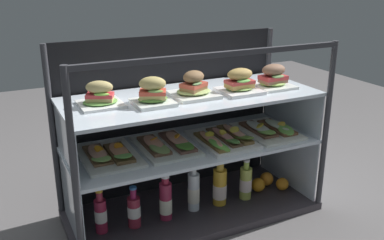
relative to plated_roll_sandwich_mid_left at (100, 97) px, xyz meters
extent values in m
cube|color=#5A5757|center=(0.43, -0.03, -0.69)|extent=(6.00, 6.00, 0.02)
cube|color=#342F35|center=(0.43, -0.03, -0.66)|extent=(1.27, 0.54, 0.04)
cylinder|color=#333338|center=(-0.19, -0.29, -0.23)|extent=(0.03, 0.03, 0.90)
cylinder|color=#333338|center=(1.06, -0.29, -0.23)|extent=(0.03, 0.03, 0.90)
cylinder|color=#333338|center=(-0.19, 0.22, -0.23)|extent=(0.03, 0.03, 0.90)
cylinder|color=#333338|center=(1.06, 0.22, -0.23)|extent=(0.03, 0.03, 0.90)
cube|color=#333338|center=(0.43, -0.29, 0.20)|extent=(1.24, 0.02, 0.02)
cube|color=black|center=(0.43, 0.24, -0.21)|extent=(1.22, 0.01, 0.85)
cube|color=silver|center=(-0.17, -0.03, -0.47)|extent=(0.01, 0.48, 0.34)
cube|color=silver|center=(1.04, -0.03, -0.47)|extent=(0.01, 0.48, 0.34)
cube|color=silver|center=(0.43, -0.03, -0.30)|extent=(1.23, 0.50, 0.02)
cube|color=silver|center=(-0.17, -0.03, -0.17)|extent=(0.01, 0.48, 0.23)
cube|color=silver|center=(1.04, -0.03, -0.17)|extent=(0.01, 0.48, 0.23)
cube|color=silver|center=(0.43, -0.03, -0.05)|extent=(1.23, 0.50, 0.02)
cube|color=white|center=(0.00, 0.00, -0.03)|extent=(0.19, 0.19, 0.01)
ellipsoid|color=#609D44|center=(0.00, 0.00, -0.02)|extent=(0.15, 0.13, 0.01)
cube|color=#D3BB72|center=(0.00, 0.00, -0.01)|extent=(0.13, 0.11, 0.02)
cube|color=#D0383D|center=(0.00, 0.00, 0.01)|extent=(0.14, 0.11, 0.02)
ellipsoid|color=#86CB48|center=(0.00, -0.03, 0.02)|extent=(0.07, 0.05, 0.02)
ellipsoid|color=tan|center=(0.00, 0.00, 0.04)|extent=(0.14, 0.11, 0.06)
cube|color=white|center=(0.21, -0.09, -0.03)|extent=(0.17, 0.17, 0.02)
ellipsoid|color=#558C37|center=(0.21, -0.09, -0.01)|extent=(0.13, 0.11, 0.02)
cube|color=tan|center=(0.21, -0.09, 0.00)|extent=(0.14, 0.12, 0.02)
cube|color=#D24A37|center=(0.21, -0.09, 0.02)|extent=(0.14, 0.12, 0.02)
ellipsoid|color=#75A14C|center=(0.21, -0.12, 0.03)|extent=(0.07, 0.05, 0.01)
ellipsoid|color=tan|center=(0.21, -0.09, 0.06)|extent=(0.14, 0.12, 0.06)
cube|color=white|center=(0.43, -0.05, -0.03)|extent=(0.20, 0.20, 0.02)
ellipsoid|color=#A2BB67|center=(0.43, -0.05, -0.01)|extent=(0.16, 0.14, 0.02)
cube|color=olive|center=(0.43, -0.05, 0.00)|extent=(0.14, 0.13, 0.02)
cube|color=#C04C39|center=(0.43, -0.05, 0.02)|extent=(0.14, 0.13, 0.02)
ellipsoid|color=#5D824C|center=(0.43, -0.09, 0.03)|extent=(0.07, 0.06, 0.01)
ellipsoid|color=brown|center=(0.43, -0.05, 0.05)|extent=(0.14, 0.13, 0.06)
cube|color=white|center=(0.67, -0.08, -0.03)|extent=(0.19, 0.19, 0.02)
ellipsoid|color=#729B4B|center=(0.67, -0.08, -0.02)|extent=(0.14, 0.12, 0.01)
cube|color=tan|center=(0.67, -0.08, 0.00)|extent=(0.13, 0.08, 0.02)
cube|color=#CA403D|center=(0.67, -0.08, 0.01)|extent=(0.13, 0.09, 0.02)
ellipsoid|color=#6BB64D|center=(0.67, -0.12, 0.03)|extent=(0.08, 0.03, 0.02)
ellipsoid|color=#A98847|center=(0.67, -0.08, 0.05)|extent=(0.13, 0.09, 0.06)
cube|color=white|center=(0.87, -0.07, -0.03)|extent=(0.19, 0.19, 0.01)
ellipsoid|color=#A4D061|center=(0.87, -0.07, -0.02)|extent=(0.14, 0.12, 0.02)
cube|color=#966B51|center=(0.87, -0.07, -0.01)|extent=(0.13, 0.09, 0.02)
cube|color=#C3393B|center=(0.87, -0.07, 0.01)|extent=(0.13, 0.10, 0.02)
ellipsoid|color=#658A4A|center=(0.87, -0.11, 0.02)|extent=(0.08, 0.04, 0.02)
ellipsoid|color=brown|center=(0.87, -0.07, 0.05)|extent=(0.14, 0.10, 0.06)
cube|color=white|center=(0.02, -0.01, -0.28)|extent=(0.25, 0.36, 0.01)
cube|color=brown|center=(-0.03, 0.00, -0.27)|extent=(0.09, 0.24, 0.01)
ellipsoid|color=#9DD468|center=(-0.03, -0.07, -0.26)|extent=(0.10, 0.13, 0.04)
ellipsoid|color=#E8A98A|center=(-0.03, 0.00, -0.26)|extent=(0.07, 0.19, 0.02)
cylinder|color=orange|center=(-0.02, -0.01, -0.24)|extent=(0.06, 0.06, 0.03)
cube|color=brown|center=(0.06, -0.03, -0.27)|extent=(0.09, 0.24, 0.02)
ellipsoid|color=#7CCB5D|center=(0.06, -0.10, -0.25)|extent=(0.08, 0.12, 0.04)
ellipsoid|color=#F1A678|center=(0.06, -0.03, -0.25)|extent=(0.07, 0.19, 0.02)
cylinder|color=orange|center=(0.07, -0.01, -0.24)|extent=(0.04, 0.04, 0.02)
cube|color=white|center=(0.30, -0.02, -0.28)|extent=(0.25, 0.36, 0.01)
cube|color=brown|center=(0.24, -0.02, -0.27)|extent=(0.09, 0.25, 0.01)
ellipsoid|color=#7E9C54|center=(0.24, -0.09, -0.26)|extent=(0.11, 0.14, 0.03)
ellipsoid|color=#E8A182|center=(0.24, -0.02, -0.25)|extent=(0.07, 0.20, 0.02)
cylinder|color=orange|center=(0.24, 0.00, -0.24)|extent=(0.05, 0.05, 0.02)
cube|color=brown|center=(0.36, -0.02, -0.27)|extent=(0.09, 0.28, 0.01)
ellipsoid|color=#4D8C2F|center=(0.36, -0.11, -0.26)|extent=(0.09, 0.15, 0.03)
ellipsoid|color=#E2A184|center=(0.36, -0.02, -0.25)|extent=(0.07, 0.23, 0.01)
cylinder|color=orange|center=(0.36, -0.01, -0.24)|extent=(0.05, 0.05, 0.03)
cube|color=white|center=(0.58, -0.07, -0.28)|extent=(0.25, 0.36, 0.02)
cube|color=brown|center=(0.50, -0.10, -0.27)|extent=(0.06, 0.27, 0.01)
ellipsoid|color=#68B343|center=(0.50, -0.18, -0.25)|extent=(0.09, 0.15, 0.04)
ellipsoid|color=#EAA37E|center=(0.50, -0.10, -0.25)|extent=(0.05, 0.22, 0.02)
cylinder|color=yellow|center=(0.51, -0.07, -0.24)|extent=(0.06, 0.06, 0.01)
cube|color=brown|center=(0.59, -0.07, -0.27)|extent=(0.06, 0.28, 0.01)
ellipsoid|color=#579142|center=(0.59, -0.15, -0.26)|extent=(0.06, 0.14, 0.04)
ellipsoid|color=#E39586|center=(0.59, -0.07, -0.25)|extent=(0.05, 0.22, 0.02)
cylinder|color=yellow|center=(0.59, -0.07, -0.24)|extent=(0.05, 0.05, 0.02)
cube|color=brown|center=(0.66, -0.07, -0.27)|extent=(0.06, 0.28, 0.01)
ellipsoid|color=olive|center=(0.66, -0.15, -0.25)|extent=(0.08, 0.15, 0.05)
ellipsoid|color=#E5A285|center=(0.66, -0.07, -0.25)|extent=(0.05, 0.22, 0.02)
cylinder|color=yellow|center=(0.65, -0.07, -0.24)|extent=(0.06, 0.06, 0.02)
cube|color=white|center=(0.86, -0.06, -0.28)|extent=(0.25, 0.36, 0.01)
cube|color=brown|center=(0.82, -0.05, -0.27)|extent=(0.09, 0.25, 0.01)
ellipsoid|color=#92CF59|center=(0.82, -0.12, -0.26)|extent=(0.09, 0.13, 0.03)
ellipsoid|color=silver|center=(0.82, -0.05, -0.25)|extent=(0.07, 0.20, 0.02)
cylinder|color=yellow|center=(0.81, -0.07, -0.24)|extent=(0.06, 0.07, 0.03)
cube|color=brown|center=(0.92, -0.07, -0.27)|extent=(0.09, 0.25, 0.01)
ellipsoid|color=#7EC651|center=(0.92, -0.14, -0.26)|extent=(0.11, 0.14, 0.03)
ellipsoid|color=#E0EFC8|center=(0.92, -0.07, -0.25)|extent=(0.07, 0.20, 0.02)
cylinder|color=yellow|center=(0.93, -0.10, -0.24)|extent=(0.05, 0.05, 0.02)
cylinder|color=#9E213F|center=(-0.05, -0.06, -0.56)|extent=(0.06, 0.06, 0.17)
cylinder|color=silver|center=(-0.05, -0.06, -0.56)|extent=(0.06, 0.06, 0.06)
cylinder|color=#9D283C|center=(-0.05, -0.06, -0.45)|extent=(0.03, 0.03, 0.04)
cylinder|color=gold|center=(-0.05, -0.06, -0.42)|extent=(0.03, 0.03, 0.01)
cylinder|color=maroon|center=(0.10, -0.08, -0.57)|extent=(0.06, 0.06, 0.15)
cylinder|color=white|center=(0.10, -0.08, -0.56)|extent=(0.06, 0.06, 0.06)
cylinder|color=#911A49|center=(0.10, -0.08, -0.47)|extent=(0.03, 0.03, 0.05)
cylinder|color=#2D69AF|center=(0.10, -0.08, -0.44)|extent=(0.03, 0.03, 0.01)
cylinder|color=#9C2545|center=(0.27, -0.08, -0.54)|extent=(0.06, 0.06, 0.19)
cylinder|color=#EDE9CE|center=(0.27, -0.08, -0.57)|extent=(0.06, 0.06, 0.08)
cylinder|color=#A3223C|center=(0.27, -0.08, -0.43)|extent=(0.04, 0.04, 0.03)
cylinder|color=silver|center=(0.27, -0.08, -0.41)|extent=(0.04, 0.04, 0.02)
cylinder|color=white|center=(0.43, -0.06, -0.54)|extent=(0.06, 0.06, 0.20)
cylinder|color=white|center=(0.43, -0.06, -0.56)|extent=(0.06, 0.06, 0.08)
cylinder|color=white|center=(0.43, -0.06, -0.42)|extent=(0.03, 0.03, 0.04)
cylinder|color=black|center=(0.43, -0.06, -0.40)|extent=(0.03, 0.03, 0.01)
cylinder|color=gold|center=(0.58, -0.07, -0.54)|extent=(0.07, 0.07, 0.20)
cylinder|color=#F3DCD0|center=(0.58, -0.07, -0.57)|extent=(0.07, 0.07, 0.08)
cylinder|color=gold|center=(0.58, -0.07, -0.42)|extent=(0.04, 0.04, 0.04)
cylinder|color=black|center=(0.58, -0.07, -0.40)|extent=(0.04, 0.04, 0.01)
cylinder|color=#BECA56|center=(0.73, -0.08, -0.55)|extent=(0.06, 0.06, 0.17)
cylinder|color=white|center=(0.73, -0.08, -0.56)|extent=(0.07, 0.07, 0.07)
cylinder|color=#ADCF4C|center=(0.73, -0.08, -0.45)|extent=(0.03, 0.03, 0.04)
cylinder|color=silver|center=(0.73, -0.08, -0.42)|extent=(0.03, 0.03, 0.01)
sphere|color=orange|center=(0.92, -0.01, -0.60)|extent=(0.08, 0.08, 0.08)
sphere|color=orange|center=(0.84, -0.05, -0.60)|extent=(0.08, 0.08, 0.08)
sphere|color=orange|center=(0.97, -0.09, -0.61)|extent=(0.07, 0.07, 0.07)
camera|label=1|loc=(-0.43, -1.82, 0.53)|focal=40.49mm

